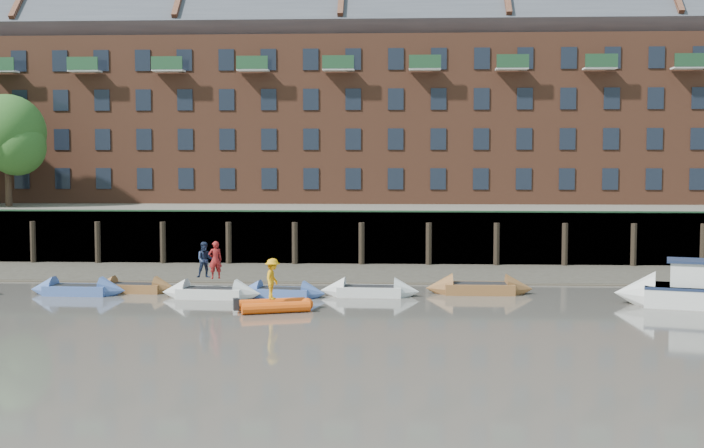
# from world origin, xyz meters

# --- Properties ---
(ground) EXTENTS (220.00, 220.00, 0.00)m
(ground) POSITION_xyz_m (0.00, 0.00, 0.00)
(ground) COLOR #58534C
(ground) RESTS_ON ground
(foreshore) EXTENTS (110.00, 8.00, 0.50)m
(foreshore) POSITION_xyz_m (0.00, 18.00, 0.00)
(foreshore) COLOR #3D382F
(foreshore) RESTS_ON ground
(mud_band) EXTENTS (110.00, 1.60, 0.10)m
(mud_band) POSITION_xyz_m (0.00, 14.60, 0.00)
(mud_band) COLOR #4C4336
(mud_band) RESTS_ON ground
(river_wall) EXTENTS (110.00, 1.23, 3.30)m
(river_wall) POSITION_xyz_m (-0.00, 22.38, 1.59)
(river_wall) COLOR #2D2A26
(river_wall) RESTS_ON ground
(bank_terrace) EXTENTS (110.00, 28.00, 3.20)m
(bank_terrace) POSITION_xyz_m (0.00, 36.00, 1.60)
(bank_terrace) COLOR #5E594D
(bank_terrace) RESTS_ON ground
(apartment_terrace) EXTENTS (80.60, 15.56, 20.98)m
(apartment_terrace) POSITION_xyz_m (-0.00, 36.99, 12.82)
(apartment_terrace) COLOR brown
(apartment_terrace) RESTS_ON bank_terrace
(rowboat_1) EXTENTS (4.61, 1.53, 1.32)m
(rowboat_1) POSITION_xyz_m (-10.82, 9.65, 0.23)
(rowboat_1) COLOR #415DA1
(rowboat_1) RESTS_ON ground
(rowboat_2) EXTENTS (4.23, 1.56, 1.20)m
(rowboat_2) POSITION_xyz_m (-8.39, 10.57, 0.21)
(rowboat_2) COLOR brown
(rowboat_2) RESTS_ON ground
(rowboat_3) EXTENTS (4.72, 1.71, 1.34)m
(rowboat_3) POSITION_xyz_m (-4.38, 9.02, 0.24)
(rowboat_3) COLOR silver
(rowboat_3) RESTS_ON ground
(rowboat_4) EXTENTS (4.24, 1.75, 1.19)m
(rowboat_4) POSITION_xyz_m (-1.20, 9.45, 0.21)
(rowboat_4) COLOR #415DA1
(rowboat_4) RESTS_ON ground
(rowboat_5) EXTENTS (4.66, 1.56, 1.34)m
(rowboat_5) POSITION_xyz_m (2.83, 9.96, 0.24)
(rowboat_5) COLOR silver
(rowboat_5) RESTS_ON ground
(rowboat_6) EXTENTS (5.03, 1.50, 1.46)m
(rowboat_6) POSITION_xyz_m (7.97, 10.90, 0.26)
(rowboat_6) COLOR brown
(rowboat_6) RESTS_ON ground
(rib_tender) EXTENTS (3.18, 2.28, 0.54)m
(rib_tender) POSITION_xyz_m (-0.90, 5.62, 0.23)
(rib_tender) COLOR #E94E0D
(rib_tender) RESTS_ON ground
(motor_launch) EXTENTS (6.63, 3.80, 2.60)m
(motor_launch) POSITION_xyz_m (16.29, 7.71, 0.66)
(motor_launch) COLOR silver
(motor_launch) RESTS_ON ground
(person_rower_a) EXTENTS (0.74, 0.64, 1.71)m
(person_rower_a) POSITION_xyz_m (-4.15, 8.92, 1.76)
(person_rower_a) COLOR maroon
(person_rower_a) RESTS_ON rowboat_3
(person_rower_b) EXTENTS (0.94, 0.82, 1.65)m
(person_rower_b) POSITION_xyz_m (-4.68, 9.20, 1.73)
(person_rower_b) COLOR #19233F
(person_rower_b) RESTS_ON rowboat_3
(person_rib_crew) EXTENTS (0.76, 1.17, 1.71)m
(person_rib_crew) POSITION_xyz_m (-1.07, 5.60, 1.36)
(person_rib_crew) COLOR orange
(person_rib_crew) RESTS_ON rib_tender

